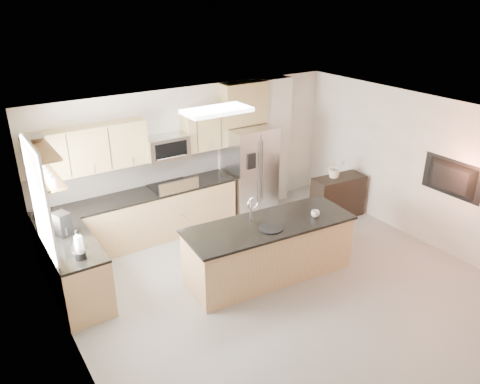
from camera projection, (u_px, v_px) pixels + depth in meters
floor at (299, 300)px, 6.87m from camera, size 6.50×6.50×0.00m
ceiling at (310, 129)px, 5.82m from camera, size 6.00×6.50×0.02m
wall_back at (192, 155)px, 8.84m from camera, size 6.00×0.02×2.60m
wall_left at (82, 295)px, 4.85m from camera, size 0.02×6.50×2.60m
wall_right at (441, 177)px, 7.85m from camera, size 0.02×6.50×2.60m
back_counter at (141, 217)px, 8.31m from camera, size 3.55×0.66×1.44m
left_counter at (76, 271)px, 6.76m from camera, size 0.66×1.50×0.92m
range at (173, 209)px, 8.62m from camera, size 0.76×0.64×1.14m
upper_cabinets at (127, 143)px, 7.85m from camera, size 3.50×0.33×0.75m
microwave at (167, 147)px, 8.24m from camera, size 0.76×0.40×0.40m
refrigerator at (249, 171)px, 9.24m from camera, size 0.92×0.78×1.78m
partition_column at (274, 141)px, 9.63m from camera, size 0.60×0.30×2.60m
window at (40, 201)px, 6.13m from camera, size 0.04×1.15×1.65m
shelf_lower at (44, 176)px, 6.15m from camera, size 0.30×1.20×0.04m
shelf_upper at (39, 149)px, 6.00m from camera, size 0.30×1.20×0.04m
ceiling_fixture at (217, 111)px, 6.86m from camera, size 1.00×0.50×0.06m
island at (269, 249)px, 7.32m from camera, size 2.73×1.18×1.34m
credenza at (338, 197)px, 9.23m from camera, size 1.08×0.53×0.84m
cup at (315, 214)px, 7.31m from camera, size 0.16×0.16×0.10m
platter at (271, 228)px, 6.96m from camera, size 0.42×0.42×0.02m
blender at (79, 249)px, 6.15m from camera, size 0.14×0.14×0.34m
kettle at (78, 241)px, 6.39m from camera, size 0.23×0.23×0.28m
coffee_maker at (62, 225)px, 6.73m from camera, size 0.25×0.27×0.35m
bowl at (33, 138)px, 6.22m from camera, size 0.41×0.41×0.10m
flower_vase at (336, 163)px, 8.95m from camera, size 0.66×0.62×0.60m
television at (449, 179)px, 7.63m from camera, size 0.14×1.08×0.62m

